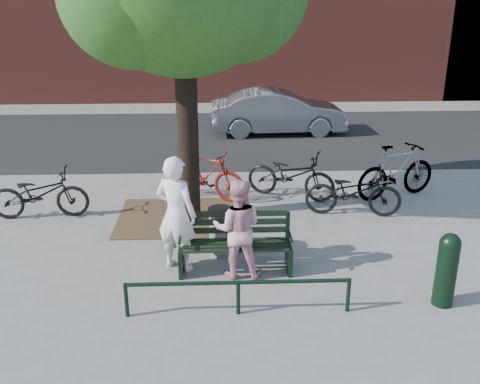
{
  "coord_description": "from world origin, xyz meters",
  "views": [
    {
      "loc": [
        -0.24,
        -7.46,
        4.08
      ],
      "look_at": [
        0.12,
        1.0,
        0.96
      ],
      "focal_mm": 40.0,
      "sensor_mm": 36.0,
      "label": 1
    }
  ],
  "objects_px": {
    "person_right": "(238,229)",
    "person_left": "(176,214)",
    "bollard": "(447,267)",
    "litter_bin": "(220,231)",
    "parked_car": "(278,112)",
    "bicycle_c": "(291,175)",
    "park_bench": "(235,241)"
  },
  "relations": [
    {
      "from": "person_left",
      "to": "person_right",
      "type": "distance_m",
      "value": 0.98
    },
    {
      "from": "person_left",
      "to": "person_right",
      "type": "height_order",
      "value": "person_left"
    },
    {
      "from": "person_left",
      "to": "bicycle_c",
      "type": "height_order",
      "value": "person_left"
    },
    {
      "from": "litter_bin",
      "to": "parked_car",
      "type": "xyz_separation_m",
      "value": [
        1.88,
        8.27,
        0.26
      ]
    },
    {
      "from": "bollard",
      "to": "parked_car",
      "type": "height_order",
      "value": "parked_car"
    },
    {
      "from": "litter_bin",
      "to": "bicycle_c",
      "type": "bearing_deg",
      "value": 59.88
    },
    {
      "from": "person_right",
      "to": "litter_bin",
      "type": "bearing_deg",
      "value": -64.6
    },
    {
      "from": "person_right",
      "to": "person_left",
      "type": "bearing_deg",
      "value": -10.36
    },
    {
      "from": "park_bench",
      "to": "litter_bin",
      "type": "bearing_deg",
      "value": 113.28
    },
    {
      "from": "bollard",
      "to": "bicycle_c",
      "type": "distance_m",
      "value": 4.57
    },
    {
      "from": "litter_bin",
      "to": "parked_car",
      "type": "relative_size",
      "value": 0.2
    },
    {
      "from": "person_right",
      "to": "bollard",
      "type": "bearing_deg",
      "value": 166.76
    },
    {
      "from": "litter_bin",
      "to": "bicycle_c",
      "type": "height_order",
      "value": "bicycle_c"
    },
    {
      "from": "park_bench",
      "to": "person_right",
      "type": "bearing_deg",
      "value": -79.75
    },
    {
      "from": "park_bench",
      "to": "parked_car",
      "type": "distance_m",
      "value": 8.94
    },
    {
      "from": "litter_bin",
      "to": "person_left",
      "type": "bearing_deg",
      "value": -146.34
    },
    {
      "from": "bollard",
      "to": "litter_bin",
      "type": "bearing_deg",
      "value": 151.58
    },
    {
      "from": "park_bench",
      "to": "litter_bin",
      "type": "relative_size",
      "value": 2.11
    },
    {
      "from": "bicycle_c",
      "to": "parked_car",
      "type": "height_order",
      "value": "parked_car"
    },
    {
      "from": "person_right",
      "to": "parked_car",
      "type": "relative_size",
      "value": 0.38
    },
    {
      "from": "person_left",
      "to": "bicycle_c",
      "type": "xyz_separation_m",
      "value": [
        2.19,
        3.06,
        -0.42
      ]
    },
    {
      "from": "park_bench",
      "to": "parked_car",
      "type": "relative_size",
      "value": 0.42
    },
    {
      "from": "person_left",
      "to": "litter_bin",
      "type": "height_order",
      "value": "person_left"
    },
    {
      "from": "bicycle_c",
      "to": "person_left",
      "type": "bearing_deg",
      "value": 170.13
    },
    {
      "from": "person_left",
      "to": "litter_bin",
      "type": "bearing_deg",
      "value": -119.62
    },
    {
      "from": "bicycle_c",
      "to": "parked_car",
      "type": "relative_size",
      "value": 0.47
    },
    {
      "from": "person_left",
      "to": "bollard",
      "type": "relative_size",
      "value": 1.72
    },
    {
      "from": "bicycle_c",
      "to": "litter_bin",
      "type": "bearing_deg",
      "value": 175.6
    },
    {
      "from": "person_left",
      "to": "parked_car",
      "type": "relative_size",
      "value": 0.45
    },
    {
      "from": "park_bench",
      "to": "parked_car",
      "type": "xyz_separation_m",
      "value": [
        1.65,
        8.79,
        0.2
      ]
    },
    {
      "from": "park_bench",
      "to": "parked_car",
      "type": "height_order",
      "value": "parked_car"
    },
    {
      "from": "bollard",
      "to": "litter_bin",
      "type": "distance_m",
      "value": 3.53
    }
  ]
}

